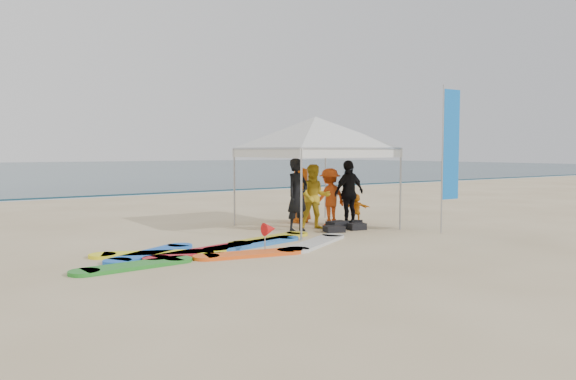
# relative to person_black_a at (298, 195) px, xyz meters

# --- Properties ---
(ground) EXTENTS (120.00, 120.00, 0.00)m
(ground) POSITION_rel_person_black_a_xyz_m (-1.32, -3.63, -0.97)
(ground) COLOR beige
(ground) RESTS_ON ground
(shoreline_foam) EXTENTS (160.00, 1.20, 0.01)m
(shoreline_foam) POSITION_rel_person_black_a_xyz_m (-1.32, 14.57, -0.97)
(shoreline_foam) COLOR silver
(shoreline_foam) RESTS_ON ground
(person_black_a) EXTENTS (0.79, 0.61, 1.94)m
(person_black_a) POSITION_rel_person_black_a_xyz_m (0.00, 0.00, 0.00)
(person_black_a) COLOR black
(person_black_a) RESTS_ON ground
(person_yellow) EXTENTS (1.08, 1.01, 1.77)m
(person_yellow) POSITION_rel_person_black_a_xyz_m (0.65, 0.12, -0.09)
(person_yellow) COLOR gold
(person_yellow) RESTS_ON ground
(person_orange_a) EXTENTS (1.07, 0.63, 1.63)m
(person_orange_a) POSITION_rel_person_black_a_xyz_m (1.47, 0.49, -0.15)
(person_orange_a) COLOR #CA4412
(person_orange_a) RESTS_ON ground
(person_black_b) EXTENTS (1.14, 0.57, 1.87)m
(person_black_b) POSITION_rel_person_black_a_xyz_m (1.92, 0.17, -0.03)
(person_black_b) COLOR black
(person_black_b) RESTS_ON ground
(person_orange_b) EXTENTS (0.91, 0.71, 1.64)m
(person_orange_b) POSITION_rel_person_black_a_xyz_m (1.15, 1.45, -0.15)
(person_orange_b) COLOR #CB5612
(person_orange_b) RESTS_ON ground
(person_seated) EXTENTS (0.64, 0.81, 0.86)m
(person_seated) POSITION_rel_person_black_a_xyz_m (2.60, 0.62, -0.54)
(person_seated) COLOR orange
(person_seated) RESTS_ON ground
(canopy_tent) EXTENTS (4.66, 4.66, 3.52)m
(canopy_tent) POSITION_rel_person_black_a_xyz_m (0.86, 0.37, 2.10)
(canopy_tent) COLOR #A5A5A8
(canopy_tent) RESTS_ON ground
(feather_flag) EXTENTS (0.64, 0.04, 3.82)m
(feather_flag) POSITION_rel_person_black_a_xyz_m (3.17, -2.38, 1.28)
(feather_flag) COLOR #A5A5A8
(feather_flag) RESTS_ON ground
(marker_pennant) EXTENTS (0.28, 0.28, 0.64)m
(marker_pennant) POSITION_rel_person_black_a_xyz_m (-2.27, -2.22, -0.47)
(marker_pennant) COLOR #A5A5A8
(marker_pennant) RESTS_ON ground
(gear_pile) EXTENTS (1.58, 0.84, 0.22)m
(gear_pile) POSITION_rel_person_black_a_xyz_m (1.20, -0.46, -0.87)
(gear_pile) COLOR black
(gear_pile) RESTS_ON ground
(surfboard_spread) EXTENTS (6.32, 2.42, 0.07)m
(surfboard_spread) POSITION_rel_person_black_a_xyz_m (-3.03, -1.51, -0.93)
(surfboard_spread) COLOR gold
(surfboard_spread) RESTS_ON ground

